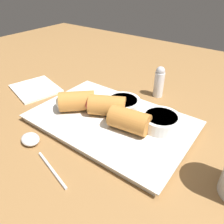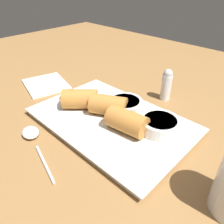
% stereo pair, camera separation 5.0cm
% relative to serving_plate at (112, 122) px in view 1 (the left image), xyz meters
% --- Properties ---
extents(table_surface, '(1.80, 1.40, 0.02)m').
position_rel_serving_plate_xyz_m(table_surface, '(-0.00, -0.01, -0.02)').
color(table_surface, olive).
rests_on(table_surface, ground).
extents(serving_plate, '(0.35, 0.23, 0.01)m').
position_rel_serving_plate_xyz_m(serving_plate, '(0.00, 0.00, 0.00)').
color(serving_plate, silver).
rests_on(serving_plate, table_surface).
extents(roll_front_left, '(0.09, 0.06, 0.05)m').
position_rel_serving_plate_xyz_m(roll_front_left, '(0.05, -0.01, 0.03)').
color(roll_front_left, '#B77533').
rests_on(roll_front_left, serving_plate).
extents(roll_front_right, '(0.09, 0.09, 0.05)m').
position_rel_serving_plate_xyz_m(roll_front_right, '(-0.09, -0.02, 0.03)').
color(roll_front_right, '#B77533').
rests_on(roll_front_right, serving_plate).
extents(roll_back_left, '(0.09, 0.08, 0.05)m').
position_rel_serving_plate_xyz_m(roll_back_left, '(-0.02, 0.01, 0.03)').
color(roll_back_left, '#B77533').
rests_on(roll_back_left, serving_plate).
extents(dipping_bowl_near, '(0.08, 0.08, 0.03)m').
position_rel_serving_plate_xyz_m(dipping_bowl_near, '(-0.01, 0.05, 0.02)').
color(dipping_bowl_near, silver).
rests_on(dipping_bowl_near, serving_plate).
extents(dipping_bowl_far, '(0.08, 0.08, 0.03)m').
position_rel_serving_plate_xyz_m(dipping_bowl_far, '(0.10, 0.04, 0.02)').
color(dipping_bowl_far, silver).
rests_on(dipping_bowl_far, serving_plate).
extents(spoon, '(0.17, 0.06, 0.02)m').
position_rel_serving_plate_xyz_m(spoon, '(-0.09, -0.15, -0.00)').
color(spoon, silver).
rests_on(spoon, table_surface).
extents(napkin, '(0.16, 0.14, 0.01)m').
position_rel_serving_plate_xyz_m(napkin, '(-0.28, 0.00, -0.00)').
color(napkin, white).
rests_on(napkin, table_surface).
extents(salt_shaker, '(0.03, 0.03, 0.08)m').
position_rel_serving_plate_xyz_m(salt_shaker, '(0.02, 0.18, 0.03)').
color(salt_shaker, silver).
rests_on(salt_shaker, table_surface).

